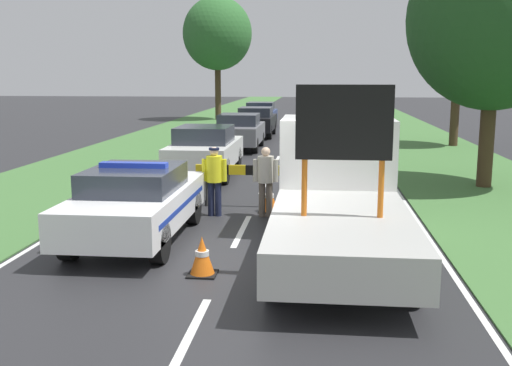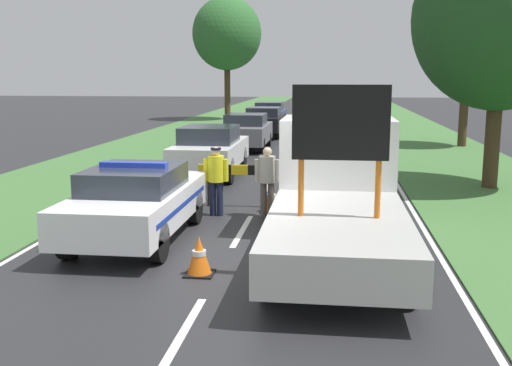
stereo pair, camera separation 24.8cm
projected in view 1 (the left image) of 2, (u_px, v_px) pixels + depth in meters
ground_plane at (231, 253)px, 10.97m from camera, size 160.00×160.00×0.00m
lane_markings at (285, 144)px, 28.42m from camera, size 7.70×66.80×0.01m
grass_verge_left at (165, 138)px, 31.20m from camera, size 4.97×120.00×0.03m
grass_verge_right at (415, 140)px, 29.89m from camera, size 4.97×120.00×0.03m
police_car at (137, 202)px, 11.72m from camera, size 1.87×4.61×1.57m
work_truck at (338, 191)px, 11.07m from camera, size 2.24×6.13×3.08m
road_barrier at (246, 173)px, 14.68m from camera, size 2.48×0.08×1.05m
police_officer at (214, 175)px, 13.73m from camera, size 0.58×0.37×1.61m
pedestrian_civilian at (266, 176)px, 13.66m from camera, size 0.58×0.37×1.62m
traffic_cone_near_police at (269, 198)px, 14.27m from camera, size 0.49×0.49×0.67m
traffic_cone_centre_front at (313, 189)px, 15.33m from camera, size 0.52×0.52×0.71m
traffic_cone_near_truck at (343, 193)px, 14.85m from camera, size 0.48×0.48×0.66m
traffic_cone_behind_barrier at (202, 256)px, 9.73m from camera, size 0.47×0.47×0.65m
queued_car_van_white at (205, 150)px, 19.17m from camera, size 1.89×4.36×1.62m
queued_car_suv_grey at (239, 131)px, 26.22m from camera, size 1.89×4.22×1.56m
queued_car_sedan_black at (256, 121)px, 31.73m from camera, size 1.88×4.38×1.55m
queued_car_hatch_blue at (261, 114)px, 37.62m from camera, size 1.83×4.17×1.55m
roadside_tree_near_left at (459, 47)px, 26.70m from camera, size 3.59×3.59×6.38m
roadside_tree_near_right at (217, 34)px, 42.65m from camera, size 4.93×4.93×8.74m
roadside_tree_mid_left at (495, 19)px, 16.58m from camera, size 4.82×4.82×7.29m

